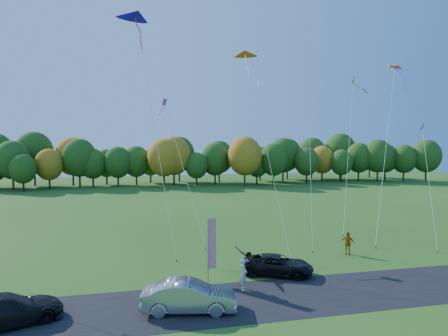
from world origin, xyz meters
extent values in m
plane|color=#245516|center=(0.00, 0.00, 0.00)|extent=(160.00, 160.00, 0.00)
cube|color=black|center=(0.00, -4.00, 0.01)|extent=(90.00, 6.00, 0.01)
imported|color=black|center=(2.39, -0.18, 0.68)|extent=(5.37, 4.08, 1.36)
imported|color=#9C9DA1|center=(-4.38, -4.73, 0.84)|extent=(5.34, 2.68, 1.68)
imported|color=black|center=(-13.57, -4.37, 0.79)|extent=(5.89, 4.09, 1.58)
imported|color=beige|center=(-0.66, -2.33, 0.97)|extent=(0.71, 0.83, 1.93)
imported|color=gray|center=(0.42, 0.04, 0.83)|extent=(1.01, 1.01, 1.65)
imported|color=#B96A11|center=(9.66, 3.20, 0.93)|extent=(1.10, 1.10, 1.87)
cylinder|color=#999999|center=(-2.63, -0.91, 2.19)|extent=(0.06, 0.06, 4.37)
cube|color=red|center=(-2.36, -0.85, 2.62)|extent=(0.54, 0.14, 3.28)
cube|color=navy|center=(-2.36, -0.82, 3.84)|extent=(0.54, 0.13, 0.85)
cylinder|color=#4C3F33|center=(-4.11, 4.26, 0.10)|extent=(0.08, 0.08, 0.20)
cone|color=#1A0EC6|center=(-6.84, 14.52, 21.27)|extent=(3.36, 2.57, 3.68)
cylinder|color=#4C3F33|center=(7.06, 4.19, 0.10)|extent=(0.08, 0.08, 0.20)
cylinder|color=#4C3F33|center=(4.41, 2.28, 0.10)|extent=(0.08, 0.08, 0.20)
cone|color=#E8590E|center=(3.61, 12.54, 17.73)|extent=(2.38, 1.82, 2.61)
cylinder|color=#4C3F33|center=(12.93, 4.29, 0.10)|extent=(0.08, 0.08, 0.20)
cube|color=#F1421A|center=(20.22, 12.48, 17.07)|extent=(2.87, 1.01, 1.12)
cylinder|color=#4C3F33|center=(12.37, 8.67, 0.10)|extent=(0.08, 0.08, 0.20)
cube|color=silver|center=(17.20, 15.68, 16.09)|extent=(1.37, 1.37, 1.63)
cylinder|color=#4C3F33|center=(-1.34, 7.13, 0.10)|extent=(0.08, 0.08, 0.20)
cube|color=#E24BC1|center=(-4.19, 13.50, 12.94)|extent=(1.11, 1.11, 1.31)
cylinder|color=#4C3F33|center=(17.10, 1.88, 0.10)|extent=(0.08, 0.08, 0.20)
cube|color=#450DBC|center=(19.28, 6.87, 10.52)|extent=(1.02, 1.02, 1.21)
camera|label=1|loc=(-7.19, -25.65, 9.27)|focal=32.00mm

